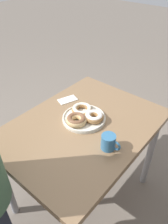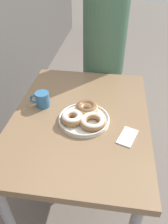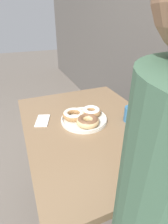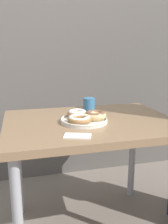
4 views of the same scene
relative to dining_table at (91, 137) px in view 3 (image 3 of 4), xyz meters
name	(u,v)px [view 3 (image 3 of 4)]	position (x,y,z in m)	size (l,w,h in m)	color
ground_plane	(54,218)	(0.00, -0.29, -0.67)	(14.00, 14.00, 0.00)	#70665B
dining_table	(91,137)	(0.00, 0.00, 0.00)	(1.00, 0.74, 0.76)	#846647
donut_plate	(84,117)	(-0.04, -0.03, 0.12)	(0.29, 0.27, 0.06)	silver
coffee_mug	(131,114)	(0.06, 0.23, 0.14)	(0.08, 0.11, 0.09)	teal
napkin	(43,120)	(-0.14, -0.25, 0.10)	(0.15, 0.11, 0.01)	white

